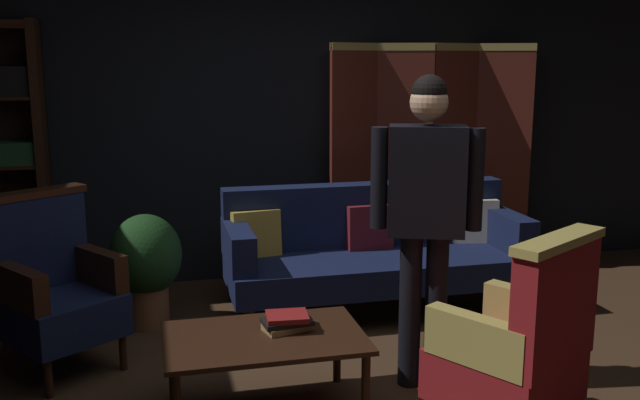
{
  "coord_description": "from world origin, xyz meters",
  "views": [
    {
      "loc": [
        -0.98,
        -3.25,
        1.78
      ],
      "look_at": [
        0.0,
        0.8,
        0.95
      ],
      "focal_mm": 39.96,
      "sensor_mm": 36.0,
      "label": 1
    }
  ],
  "objects_px": {
    "potted_plant": "(146,263)",
    "book_black_cloth": "(287,321)",
    "armchair_wing_left": "(55,288)",
    "book_red_leather": "(287,317)",
    "standing_figure": "(426,204)",
    "folding_screen": "(429,156)",
    "armchair_gilt_accent": "(518,347)",
    "book_tan_leather": "(287,327)",
    "velvet_couch": "(373,247)",
    "coffee_table": "(264,344)"
  },
  "relations": [
    {
      "from": "book_tan_leather",
      "to": "potted_plant",
      "type": "bearing_deg",
      "value": 117.43
    },
    {
      "from": "armchair_wing_left",
      "to": "book_red_leather",
      "type": "relative_size",
      "value": 4.97
    },
    {
      "from": "armchair_wing_left",
      "to": "standing_figure",
      "type": "distance_m",
      "value": 2.16
    },
    {
      "from": "coffee_table",
      "to": "book_red_leather",
      "type": "height_order",
      "value": "book_red_leather"
    },
    {
      "from": "armchair_gilt_accent",
      "to": "standing_figure",
      "type": "height_order",
      "value": "standing_figure"
    },
    {
      "from": "potted_plant",
      "to": "book_tan_leather",
      "type": "bearing_deg",
      "value": -62.57
    },
    {
      "from": "standing_figure",
      "to": "book_red_leather",
      "type": "bearing_deg",
      "value": -174.4
    },
    {
      "from": "folding_screen",
      "to": "standing_figure",
      "type": "height_order",
      "value": "folding_screen"
    },
    {
      "from": "velvet_couch",
      "to": "book_red_leather",
      "type": "relative_size",
      "value": 10.13
    },
    {
      "from": "book_black_cloth",
      "to": "armchair_wing_left",
      "type": "bearing_deg",
      "value": 147.43
    },
    {
      "from": "book_red_leather",
      "to": "potted_plant",
      "type": "bearing_deg",
      "value": 117.43
    },
    {
      "from": "folding_screen",
      "to": "armchair_gilt_accent",
      "type": "relative_size",
      "value": 1.83
    },
    {
      "from": "book_red_leather",
      "to": "book_tan_leather",
      "type": "bearing_deg",
      "value": 0.0
    },
    {
      "from": "potted_plant",
      "to": "book_red_leather",
      "type": "height_order",
      "value": "potted_plant"
    },
    {
      "from": "book_red_leather",
      "to": "book_black_cloth",
      "type": "bearing_deg",
      "value": 0.0
    },
    {
      "from": "coffee_table",
      "to": "armchair_gilt_accent",
      "type": "relative_size",
      "value": 0.96
    },
    {
      "from": "book_tan_leather",
      "to": "coffee_table",
      "type": "bearing_deg",
      "value": -159.85
    },
    {
      "from": "folding_screen",
      "to": "armchair_wing_left",
      "type": "distance_m",
      "value": 3.14
    },
    {
      "from": "coffee_table",
      "to": "potted_plant",
      "type": "bearing_deg",
      "value": 112.33
    },
    {
      "from": "standing_figure",
      "to": "book_tan_leather",
      "type": "distance_m",
      "value": 0.97
    },
    {
      "from": "folding_screen",
      "to": "armchair_gilt_accent",
      "type": "bearing_deg",
      "value": -103.59
    },
    {
      "from": "folding_screen",
      "to": "velvet_couch",
      "type": "height_order",
      "value": "folding_screen"
    },
    {
      "from": "armchair_gilt_accent",
      "to": "book_red_leather",
      "type": "height_order",
      "value": "armchair_gilt_accent"
    },
    {
      "from": "folding_screen",
      "to": "armchair_gilt_accent",
      "type": "xyz_separation_m",
      "value": [
        -0.66,
        -2.72,
        -0.5
      ]
    },
    {
      "from": "armchair_wing_left",
      "to": "standing_figure",
      "type": "xyz_separation_m",
      "value": [
        1.97,
        -0.69,
        0.54
      ]
    },
    {
      "from": "potted_plant",
      "to": "book_black_cloth",
      "type": "distance_m",
      "value": 1.52
    },
    {
      "from": "book_black_cloth",
      "to": "coffee_table",
      "type": "bearing_deg",
      "value": -159.85
    },
    {
      "from": "armchair_wing_left",
      "to": "potted_plant",
      "type": "distance_m",
      "value": 0.77
    },
    {
      "from": "armchair_gilt_accent",
      "to": "book_black_cloth",
      "type": "xyz_separation_m",
      "value": [
        -0.95,
        0.63,
        -0.02
      ]
    },
    {
      "from": "folding_screen",
      "to": "coffee_table",
      "type": "bearing_deg",
      "value": -129.07
    },
    {
      "from": "folding_screen",
      "to": "book_black_cloth",
      "type": "height_order",
      "value": "folding_screen"
    },
    {
      "from": "folding_screen",
      "to": "coffee_table",
      "type": "xyz_separation_m",
      "value": [
        -1.73,
        -2.13,
        -0.61
      ]
    },
    {
      "from": "coffee_table",
      "to": "standing_figure",
      "type": "bearing_deg",
      "value": 7.75
    },
    {
      "from": "armchair_gilt_accent",
      "to": "book_red_leather",
      "type": "distance_m",
      "value": 1.14
    },
    {
      "from": "velvet_couch",
      "to": "book_tan_leather",
      "type": "bearing_deg",
      "value": -123.68
    },
    {
      "from": "armchair_gilt_accent",
      "to": "potted_plant",
      "type": "distance_m",
      "value": 2.57
    },
    {
      "from": "armchair_wing_left",
      "to": "potted_plant",
      "type": "xyz_separation_m",
      "value": [
        0.51,
        0.58,
        -0.05
      ]
    },
    {
      "from": "velvet_couch",
      "to": "standing_figure",
      "type": "height_order",
      "value": "standing_figure"
    },
    {
      "from": "book_tan_leather",
      "to": "armchair_wing_left",
      "type": "bearing_deg",
      "value": 147.43
    },
    {
      "from": "armchair_wing_left",
      "to": "coffee_table",
      "type": "bearing_deg",
      "value": -37.13
    },
    {
      "from": "book_red_leather",
      "to": "coffee_table",
      "type": "bearing_deg",
      "value": -159.85
    },
    {
      "from": "potted_plant",
      "to": "armchair_wing_left",
      "type": "bearing_deg",
      "value": -131.24
    },
    {
      "from": "book_black_cloth",
      "to": "book_red_leather",
      "type": "bearing_deg",
      "value": 0.0
    },
    {
      "from": "folding_screen",
      "to": "book_black_cloth",
      "type": "bearing_deg",
      "value": -127.57
    },
    {
      "from": "book_black_cloth",
      "to": "book_red_leather",
      "type": "relative_size",
      "value": 1.19
    },
    {
      "from": "velvet_couch",
      "to": "coffee_table",
      "type": "xyz_separation_m",
      "value": [
        -1.01,
        -1.37,
        -0.08
      ]
    },
    {
      "from": "folding_screen",
      "to": "standing_figure",
      "type": "bearing_deg",
      "value": -112.61
    },
    {
      "from": "folding_screen",
      "to": "velvet_couch",
      "type": "distance_m",
      "value": 1.17
    },
    {
      "from": "coffee_table",
      "to": "book_black_cloth",
      "type": "height_order",
      "value": "book_black_cloth"
    },
    {
      "from": "folding_screen",
      "to": "coffee_table",
      "type": "height_order",
      "value": "folding_screen"
    }
  ]
}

